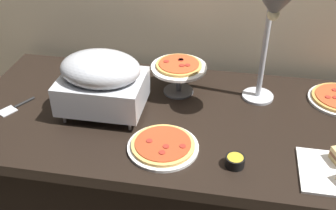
{
  "coord_description": "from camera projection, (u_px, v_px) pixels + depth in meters",
  "views": [
    {
      "loc": [
        0.16,
        -1.38,
        1.76
      ],
      "look_at": [
        -0.09,
        0.0,
        0.81
      ],
      "focal_mm": 43.38,
      "sensor_mm": 36.0,
      "label": 1
    }
  ],
  "objects": [
    {
      "name": "heat_lamp",
      "position": [
        272.0,
        17.0,
        1.49
      ],
      "size": [
        0.15,
        0.31,
        0.56
      ],
      "color": "#B7BABF",
      "rests_on": "buffet_table"
    },
    {
      "name": "chafing_dish",
      "position": [
        101.0,
        80.0,
        1.65
      ],
      "size": [
        0.35,
        0.26,
        0.28
      ],
      "color": "#B7BABF",
      "rests_on": "buffet_table"
    },
    {
      "name": "serving_spatula",
      "position": [
        16.0,
        107.0,
        1.76
      ],
      "size": [
        0.11,
        0.16,
        0.01
      ],
      "color": "#B7BABF",
      "rests_on": "buffet_table"
    },
    {
      "name": "sauce_cup_near",
      "position": [
        235.0,
        161.0,
        1.45
      ],
      "size": [
        0.07,
        0.07,
        0.04
      ],
      "color": "black",
      "rests_on": "buffet_table"
    },
    {
      "name": "pizza_plate_front",
      "position": [
        163.0,
        146.0,
        1.53
      ],
      "size": [
        0.27,
        0.27,
        0.03
      ],
      "color": "white",
      "rests_on": "buffet_table"
    },
    {
      "name": "buffet_table",
      "position": [
        186.0,
        181.0,
        1.92
      ],
      "size": [
        1.9,
        0.84,
        0.76
      ],
      "color": "black",
      "rests_on": "ground_plane"
    },
    {
      "name": "pizza_plate_raised_stand",
      "position": [
        179.0,
        69.0,
        1.81
      ],
      "size": [
        0.25,
        0.25,
        0.15
      ],
      "color": "#595B60",
      "rests_on": "buffet_table"
    }
  ]
}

